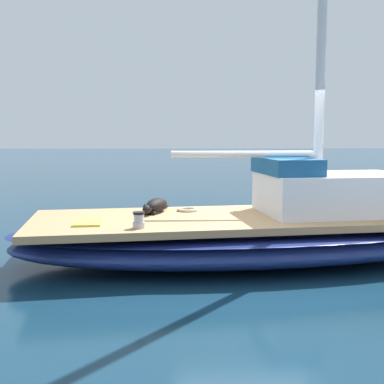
% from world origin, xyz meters
% --- Properties ---
extents(ground_plane, '(120.00, 120.00, 0.00)m').
position_xyz_m(ground_plane, '(0.00, 0.00, 0.00)').
color(ground_plane, '#143347').
extents(sailboat_main, '(3.39, 7.49, 0.66)m').
position_xyz_m(sailboat_main, '(0.00, 0.00, 0.34)').
color(sailboat_main, navy).
rests_on(sailboat_main, ground).
extents(cabin_house, '(1.66, 2.38, 0.84)m').
position_xyz_m(cabin_house, '(-0.15, 1.11, 1.01)').
color(cabin_house, silver).
rests_on(cabin_house, sailboat_main).
extents(dog_black, '(0.92, 0.45, 0.22)m').
position_xyz_m(dog_black, '(-0.29, -1.54, 0.77)').
color(dog_black, black).
rests_on(dog_black, sailboat_main).
extents(deck_winch, '(0.16, 0.16, 0.21)m').
position_xyz_m(deck_winch, '(0.94, -1.72, 0.76)').
color(deck_winch, '#B7B7BC').
rests_on(deck_winch, sailboat_main).
extents(coiled_rope, '(0.32, 0.32, 0.04)m').
position_xyz_m(coiled_rope, '(-0.44, -1.06, 0.68)').
color(coiled_rope, beige).
rests_on(coiled_rope, sailboat_main).
extents(deck_towel, '(0.59, 0.41, 0.03)m').
position_xyz_m(deck_towel, '(0.57, -2.43, 0.68)').
color(deck_towel, '#D8D14C').
rests_on(deck_towel, sailboat_main).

